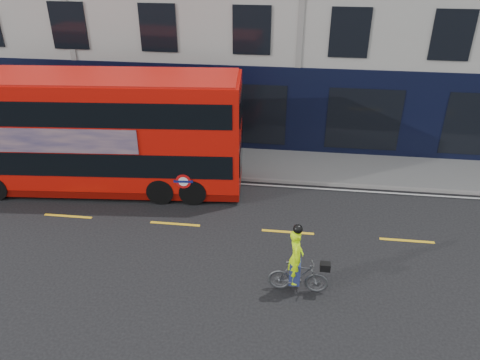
# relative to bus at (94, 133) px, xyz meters

# --- Properties ---
(ground) EXTENTS (120.00, 120.00, 0.00)m
(ground) POSITION_rel_bus_xyz_m (7.60, -3.80, -2.35)
(ground) COLOR black
(ground) RESTS_ON ground
(pavement) EXTENTS (60.00, 3.00, 0.12)m
(pavement) POSITION_rel_bus_xyz_m (7.60, 2.70, -2.29)
(pavement) COLOR slate
(pavement) RESTS_ON ground
(kerb) EXTENTS (60.00, 0.12, 0.13)m
(kerb) POSITION_rel_bus_xyz_m (7.60, 1.20, -2.29)
(kerb) COLOR gray
(kerb) RESTS_ON ground
(road_edge_line) EXTENTS (58.00, 0.10, 0.01)m
(road_edge_line) POSITION_rel_bus_xyz_m (7.60, 0.90, -2.35)
(road_edge_line) COLOR silver
(road_edge_line) RESTS_ON ground
(lane_dashes) EXTENTS (58.00, 0.12, 0.01)m
(lane_dashes) POSITION_rel_bus_xyz_m (7.60, -2.30, -2.35)
(lane_dashes) COLOR gold
(lane_dashes) RESTS_ON ground
(bus) EXTENTS (11.55, 3.49, 4.59)m
(bus) POSITION_rel_bus_xyz_m (0.00, 0.00, 0.00)
(bus) COLOR red
(bus) RESTS_ON ground
(cyclist) EXTENTS (1.74, 0.63, 2.28)m
(cyclist) POSITION_rel_bus_xyz_m (7.94, -5.21, -1.59)
(cyclist) COLOR #4C4F51
(cyclist) RESTS_ON ground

